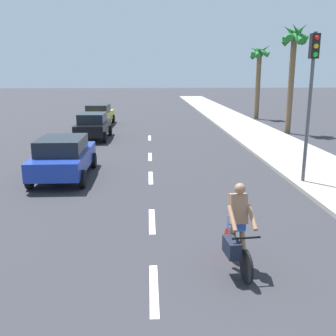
{
  "coord_description": "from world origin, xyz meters",
  "views": [
    {
      "loc": [
        -0.07,
        -1.52,
        3.91
      ],
      "look_at": [
        0.51,
        9.81,
        1.1
      ],
      "focal_mm": 41.39,
      "sensor_mm": 36.0,
      "label": 1
    }
  ],
  "objects_px": {
    "parked_car_yellow": "(99,114)",
    "cyclist": "(237,232)",
    "parked_car_blue": "(63,156)",
    "parked_car_black": "(93,125)",
    "traffic_signal": "(311,82)",
    "palm_tree_distant": "(259,63)",
    "palm_tree_far": "(294,48)"
  },
  "relations": [
    {
      "from": "parked_car_blue",
      "to": "palm_tree_distant",
      "type": "height_order",
      "value": "palm_tree_distant"
    },
    {
      "from": "cyclist",
      "to": "parked_car_yellow",
      "type": "distance_m",
      "value": 23.1
    },
    {
      "from": "parked_car_black",
      "to": "palm_tree_distant",
      "type": "xyz_separation_m",
      "value": [
        12.57,
        9.67,
        3.84
      ]
    },
    {
      "from": "parked_car_blue",
      "to": "parked_car_black",
      "type": "xyz_separation_m",
      "value": [
        -0.08,
        8.77,
        -0.0
      ]
    },
    {
      "from": "parked_car_black",
      "to": "parked_car_yellow",
      "type": "height_order",
      "value": "same"
    },
    {
      "from": "cyclist",
      "to": "parked_car_black",
      "type": "bearing_deg",
      "value": -78.26
    },
    {
      "from": "traffic_signal",
      "to": "parked_car_blue",
      "type": "bearing_deg",
      "value": 170.94
    },
    {
      "from": "parked_car_blue",
      "to": "palm_tree_far",
      "type": "height_order",
      "value": "palm_tree_far"
    },
    {
      "from": "parked_car_black",
      "to": "palm_tree_far",
      "type": "xyz_separation_m",
      "value": [
        12.42,
        1.61,
        4.58
      ]
    },
    {
      "from": "parked_car_yellow",
      "to": "cyclist",
      "type": "bearing_deg",
      "value": -73.64
    },
    {
      "from": "parked_car_yellow",
      "to": "parked_car_blue",
      "type": "bearing_deg",
      "value": -85.34
    },
    {
      "from": "palm_tree_far",
      "to": "traffic_signal",
      "type": "height_order",
      "value": "palm_tree_far"
    },
    {
      "from": "palm_tree_distant",
      "to": "palm_tree_far",
      "type": "bearing_deg",
      "value": -91.01
    },
    {
      "from": "cyclist",
      "to": "palm_tree_far",
      "type": "distance_m",
      "value": 19.77
    },
    {
      "from": "parked_car_blue",
      "to": "parked_car_yellow",
      "type": "relative_size",
      "value": 1.01
    },
    {
      "from": "parked_car_blue",
      "to": "parked_car_yellow",
      "type": "height_order",
      "value": "same"
    },
    {
      "from": "parked_car_blue",
      "to": "palm_tree_distant",
      "type": "bearing_deg",
      "value": 55.73
    },
    {
      "from": "cyclist",
      "to": "parked_car_yellow",
      "type": "relative_size",
      "value": 0.43
    },
    {
      "from": "palm_tree_far",
      "to": "traffic_signal",
      "type": "xyz_separation_m",
      "value": [
        -3.63,
        -11.77,
        -1.81
      ]
    },
    {
      "from": "cyclist",
      "to": "palm_tree_distant",
      "type": "distance_m",
      "value": 27.15
    },
    {
      "from": "parked_car_black",
      "to": "palm_tree_distant",
      "type": "relative_size",
      "value": 0.64
    },
    {
      "from": "parked_car_blue",
      "to": "traffic_signal",
      "type": "distance_m",
      "value": 9.24
    },
    {
      "from": "parked_car_black",
      "to": "traffic_signal",
      "type": "relative_size",
      "value": 0.77
    },
    {
      "from": "parked_car_yellow",
      "to": "parked_car_black",
      "type": "bearing_deg",
      "value": -83.43
    },
    {
      "from": "traffic_signal",
      "to": "cyclist",
      "type": "bearing_deg",
      "value": -122.24
    },
    {
      "from": "cyclist",
      "to": "traffic_signal",
      "type": "bearing_deg",
      "value": -127.79
    },
    {
      "from": "parked_car_blue",
      "to": "palm_tree_distant",
      "type": "relative_size",
      "value": 0.68
    },
    {
      "from": "parked_car_black",
      "to": "palm_tree_far",
      "type": "height_order",
      "value": "palm_tree_far"
    },
    {
      "from": "parked_car_black",
      "to": "palm_tree_distant",
      "type": "distance_m",
      "value": 16.31
    },
    {
      "from": "palm_tree_distant",
      "to": "parked_car_black",
      "type": "bearing_deg",
      "value": -142.43
    },
    {
      "from": "cyclist",
      "to": "parked_car_black",
      "type": "xyz_separation_m",
      "value": [
        -5.02,
        16.13,
        0.01
      ]
    },
    {
      "from": "palm_tree_far",
      "to": "palm_tree_distant",
      "type": "xyz_separation_m",
      "value": [
        0.14,
        8.05,
        -0.74
      ]
    }
  ]
}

